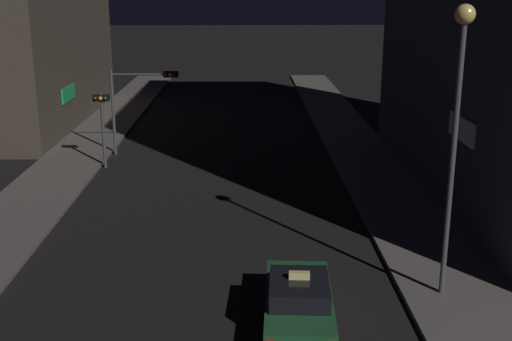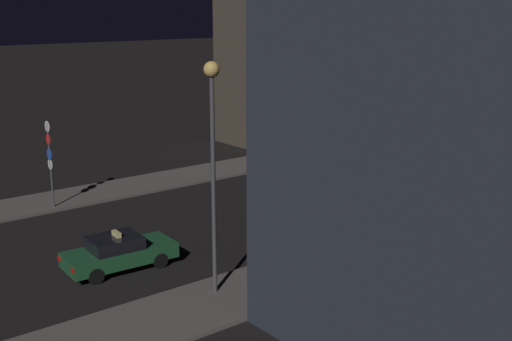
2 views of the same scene
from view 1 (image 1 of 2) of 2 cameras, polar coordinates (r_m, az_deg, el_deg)
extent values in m
cube|color=#5B5651|center=(37.22, -15.17, 1.57)|extent=(3.48, 62.38, 0.15)
cube|color=#5B5651|center=(36.64, 9.13, 1.71)|extent=(3.48, 62.38, 0.15)
cube|color=#473D33|center=(45.93, -19.32, 12.88)|extent=(6.37, 19.90, 14.39)
cube|color=#26CC66|center=(41.65, -16.16, 6.53)|extent=(0.08, 2.80, 0.90)
cube|color=white|center=(25.46, 17.64, 3.49)|extent=(0.08, 2.80, 0.90)
cube|color=#1E512D|center=(18.05, 3.77, -11.64)|extent=(2.05, 4.50, 0.60)
cube|color=black|center=(17.62, 3.82, -10.36)|extent=(1.69, 2.07, 0.50)
cylinder|color=black|center=(19.40, 1.26, -10.53)|extent=(0.26, 0.65, 0.64)
cylinder|color=black|center=(19.44, 6.06, -10.57)|extent=(0.26, 0.65, 0.64)
cylinder|color=black|center=(17.00, 1.07, -14.64)|extent=(0.26, 0.65, 0.64)
cylinder|color=black|center=(17.05, 6.64, -14.66)|extent=(0.26, 0.65, 0.64)
cube|color=#F4E08C|center=(17.56, 3.83, -9.19)|extent=(0.57, 0.21, 0.20)
cylinder|color=#47474C|center=(36.07, -12.45, 4.98)|extent=(0.16, 0.16, 4.66)
cylinder|color=#47474C|center=(35.46, -10.09, 8.33)|extent=(3.19, 0.10, 0.10)
cube|color=black|center=(35.25, -7.50, 8.39)|extent=(0.80, 0.28, 0.32)
sphere|color=#3F0C0C|center=(35.11, -7.94, 8.34)|extent=(0.20, 0.20, 0.20)
sphere|color=yellow|center=(35.08, -7.54, 8.35)|extent=(0.20, 0.20, 0.20)
sphere|color=#0C3319|center=(35.05, -7.13, 8.36)|extent=(0.20, 0.20, 0.20)
cylinder|color=#47474C|center=(33.56, -13.29, 3.41)|extent=(0.16, 0.16, 3.85)
cube|color=black|center=(33.25, -13.47, 6.23)|extent=(0.80, 0.28, 0.32)
sphere|color=#3F0C0C|center=(33.14, -13.95, 6.17)|extent=(0.20, 0.20, 0.20)
sphere|color=yellow|center=(33.08, -13.53, 6.18)|extent=(0.20, 0.20, 0.20)
sphere|color=#0C3319|center=(33.03, -13.11, 6.19)|extent=(0.20, 0.20, 0.20)
cylinder|color=#47474C|center=(19.08, 16.85, 0.34)|extent=(0.16, 0.16, 7.81)
sphere|color=#F9C666|center=(18.45, 17.91, 12.94)|extent=(0.55, 0.55, 0.55)
camera|label=2|loc=(24.61, 79.10, 6.44)|focal=46.07mm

